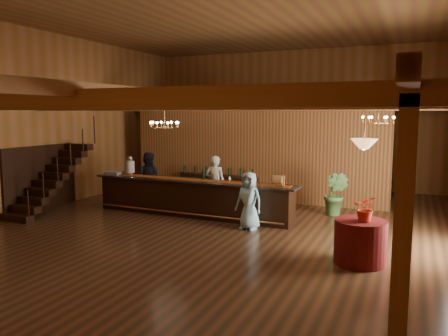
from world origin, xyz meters
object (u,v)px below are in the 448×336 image
at_px(backbar_shelf, 218,187).
at_px(bartender, 215,183).
at_px(beverage_dispenser, 130,166).
at_px(chandelier_left, 164,124).
at_px(round_table, 360,242).
at_px(floor_plant, 336,194).
at_px(staff_second, 148,179).
at_px(tasting_bar, 192,197).
at_px(chandelier_right, 378,119).
at_px(raffle_drum, 278,180).
at_px(pendant_lamp, 364,144).
at_px(guest, 249,201).

height_order(backbar_shelf, bartender, bartender).
height_order(beverage_dispenser, chandelier_left, chandelier_left).
relative_size(round_table, floor_plant, 0.79).
height_order(round_table, staff_second, staff_second).
bearing_deg(backbar_shelf, tasting_bar, -72.76).
bearing_deg(staff_second, round_table, 142.61).
bearing_deg(floor_plant, chandelier_right, -34.44).
relative_size(raffle_drum, backbar_shelf, 0.11).
xyz_separation_m(pendant_lamp, staff_second, (-6.92, 2.93, -1.53)).
distance_m(tasting_bar, chandelier_right, 5.57).
bearing_deg(round_table, bartender, 145.95).
distance_m(bartender, floor_plant, 3.59).
distance_m(tasting_bar, bartender, 0.97).
relative_size(chandelier_right, pendant_lamp, 0.89).
relative_size(round_table, chandelier_left, 1.28).
xyz_separation_m(tasting_bar, raffle_drum, (2.65, -0.11, 0.70)).
distance_m(pendant_lamp, guest, 3.71).
xyz_separation_m(chandelier_left, bartender, (0.83, 1.53, -1.82)).
height_order(chandelier_left, pendant_lamp, same).
bearing_deg(guest, floor_plant, 62.12).
height_order(staff_second, floor_plant, staff_second).
xyz_separation_m(chandelier_right, bartender, (-4.62, -0.07, -1.97)).
xyz_separation_m(beverage_dispenser, chandelier_right, (7.21, 0.79, 1.48)).
relative_size(raffle_drum, chandelier_right, 0.43).
bearing_deg(bartender, tasting_bar, 59.70).
bearing_deg(guest, raffle_drum, 55.99).
xyz_separation_m(staff_second, guest, (3.99, -1.39, -0.12)).
bearing_deg(floor_plant, bartender, -166.30).
height_order(chandelier_right, guest, chandelier_right).
relative_size(chandelier_right, guest, 0.53).
distance_m(raffle_drum, round_table, 3.30).
xyz_separation_m(backbar_shelf, guest, (2.40, -3.32, 0.33)).
xyz_separation_m(bartender, guest, (1.68, -1.58, -0.11)).
distance_m(chandelier_left, pendant_lamp, 5.69).
relative_size(backbar_shelf, chandelier_right, 3.75).
xyz_separation_m(tasting_bar, guest, (2.06, -0.75, 0.21)).
height_order(beverage_dispenser, staff_second, staff_second).
bearing_deg(chandelier_right, tasting_bar, -169.82).
bearing_deg(staff_second, tasting_bar, 147.20).
bearing_deg(round_table, chandelier_right, 89.99).
bearing_deg(staff_second, chandelier_right, 167.71).
xyz_separation_m(round_table, pendant_lamp, (-0.00, 0.00, 1.96)).
height_order(chandelier_left, guest, chandelier_left).
relative_size(beverage_dispenser, round_table, 0.59).
distance_m(raffle_drum, staff_second, 4.65).
distance_m(bartender, guest, 2.31).
xyz_separation_m(backbar_shelf, round_table, (5.33, -4.86, 0.02)).
relative_size(beverage_dispenser, guest, 0.40).
bearing_deg(chandelier_right, backbar_shelf, 162.60).
bearing_deg(staff_second, backbar_shelf, -143.88).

